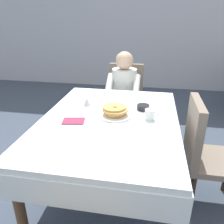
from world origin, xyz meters
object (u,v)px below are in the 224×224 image
Objects in this scene: plate_breakfast at (115,115)px; cup_coffee at (150,114)px; diner_person at (124,89)px; fork_left_of_plate at (92,115)px; dining_table_main at (109,128)px; spoon_near_edge at (111,133)px; breakfast_stack at (115,110)px; chair_diner at (125,96)px; syrup_pitcher at (87,102)px; bowl_butter at (143,107)px; chair_right_side at (204,149)px; knife_right_of_plate at (138,118)px.

plate_breakfast is 2.48× the size of cup_coffee.
cup_coffee is (0.33, -0.97, 0.11)m from diner_person.
fork_left_of_plate is (-0.47, -0.01, -0.04)m from cup_coffee.
dining_table_main is 10.16× the size of spoon_near_edge.
plate_breakfast is (0.05, -0.96, 0.08)m from diner_person.
cup_coffee is at bearing -2.50° from breakfast_stack.
syrup_pitcher is (-0.24, -0.93, 0.25)m from chair_diner.
bowl_butter is 0.61× the size of fork_left_of_plate.
bowl_butter is at bearing 38.52° from plate_breakfast.
spoon_near_edge is (0.02, -0.31, -0.01)m from plate_breakfast.
chair_diner reaches higher than dining_table_main.
diner_person reaches higher than chair_right_side.
diner_person reaches higher than bowl_butter.
chair_right_side is at bearing -5.01° from cup_coffee.
plate_breakfast is at bearing 92.52° from chair_diner.
spoon_near_edge is at bearing -57.56° from syrup_pitcher.
chair_diner is at bearing -90.00° from diner_person.
breakfast_stack reaches higher than cup_coffee.
knife_right_of_plate is (-0.54, 0.03, 0.21)m from chair_right_side.
chair_right_side is (0.78, -1.17, 0.00)m from chair_diner.
plate_breakfast is at bearing 35.95° from breakfast_stack.
breakfast_stack is (-0.00, -0.00, 0.04)m from plate_breakfast.
bowl_butter is at bearing -6.59° from knife_right_of_plate.
diner_person is 1.20× the size of chair_right_side.
chair_diner reaches higher than breakfast_stack.
knife_right_of_plate is at bearing -176.14° from cup_coffee.
cup_coffee is at bearing -2.73° from plate_breakfast.
bowl_butter is (0.22, 0.18, 0.01)m from plate_breakfast.
dining_table_main is at bearing -124.81° from plate_breakfast.
diner_person reaches higher than dining_table_main.
bowl_butter is (0.27, -0.78, 0.09)m from diner_person.
syrup_pitcher is at bearing 72.65° from diner_person.
fork_left_of_plate is at bearing 82.93° from chair_diner.
knife_right_of_plate is (0.48, -0.20, -0.04)m from syrup_pitcher.
chair_right_side is 4.43× the size of breakfast_stack.
chair_right_side is at bearing -13.01° from syrup_pitcher.
spoon_near_edge is (0.07, -1.42, 0.21)m from chair_diner.
bowl_butter is (-0.06, 0.19, -0.02)m from cup_coffee.
chair_right_side is 8.45× the size of bowl_butter.
plate_breakfast is at bearing 92.93° from diner_person.
chair_right_side reaches higher than plate_breakfast.
chair_diner reaches higher than cup_coffee.
diner_person is at bearing 108.92° from cup_coffee.
fork_left_of_plate is at bearing -173.99° from plate_breakfast.
syrup_pitcher is 0.52m from knife_right_of_plate.
chair_diner is at bearing -146.21° from chair_right_side.
plate_breakfast is (-0.73, 0.05, 0.22)m from chair_right_side.
cup_coffee is 0.56× the size of knife_right_of_plate.
spoon_near_edge is (0.31, -0.49, -0.04)m from syrup_pitcher.
plate_breakfast is 1.56× the size of fork_left_of_plate.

